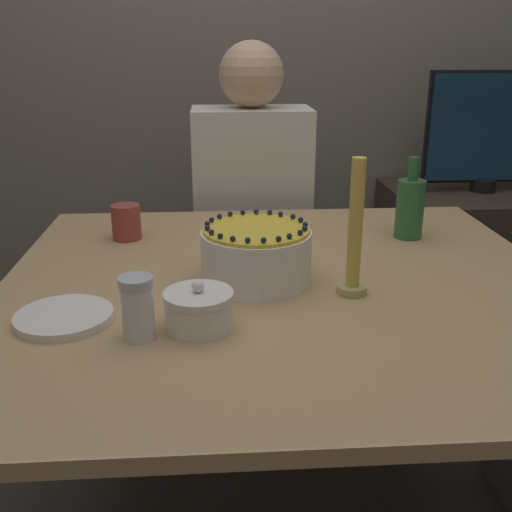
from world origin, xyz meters
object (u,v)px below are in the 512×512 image
Objects in this scene: cake at (256,254)px; tv_monitor at (490,130)px; candle at (355,240)px; sugar_bowl at (199,310)px; person_man_blue_shirt at (252,249)px; sugar_shaker at (138,307)px; bottle at (410,207)px.

cake is 1.48m from tv_monitor.
tv_monitor reaches higher than candle.
person_man_blue_shirt is (0.16, 1.02, -0.24)m from sugar_bowl.
sugar_shaker is (-0.11, -0.03, 0.02)m from sugar_bowl.
sugar_bowl is at bearing -118.22° from cake.
cake is 0.84× the size of candle.
sugar_bowl is at bearing 80.95° from person_man_blue_shirt.
cake reaches higher than sugar_bowl.
sugar_bowl is at bearing -137.43° from bottle.
person_man_blue_shirt is 2.45× the size of tv_monitor.
sugar_bowl is 1.06m from person_man_blue_shirt.
sugar_shaker reaches higher than sugar_bowl.
cake is at bearing -146.83° from bottle.
sugar_bowl is 0.59× the size of bottle.
candle is 0.44m from bottle.
candle is (0.32, 0.14, 0.08)m from sugar_bowl.
sugar_bowl is 0.11m from sugar_shaker.
bottle is 0.42× the size of tv_monitor.
sugar_bowl is 1.73m from tv_monitor.
candle is 0.94m from person_man_blue_shirt.
tv_monitor is at bearing -163.27° from person_man_blue_shirt.
sugar_shaker is 0.53× the size of bottle.
person_man_blue_shirt is at bearing 128.34° from bottle.
tv_monitor is at bearing 49.26° from sugar_bowl.
bottle is (0.67, 0.54, 0.03)m from sugar_shaker.
sugar_bowl is at bearing -130.74° from tv_monitor.
person_man_blue_shirt is at bearing 80.95° from sugar_bowl.
candle is 0.23× the size of person_man_blue_shirt.
sugar_shaker is at bearing -132.69° from tv_monitor.
person_man_blue_shirt is (-0.16, 0.87, -0.32)m from candle.
tv_monitor reaches higher than bottle.
tv_monitor is (1.00, 1.08, 0.11)m from cake.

